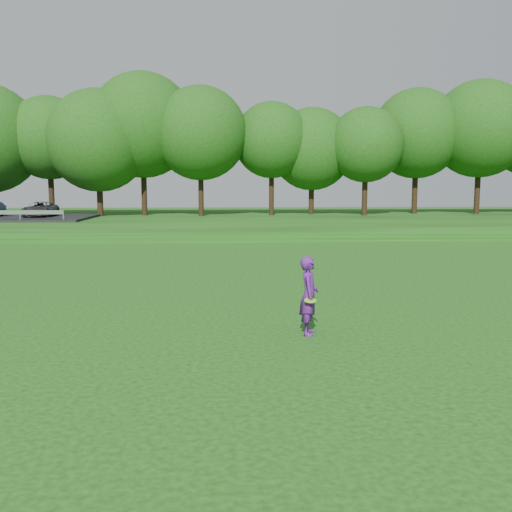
{
  "coord_description": "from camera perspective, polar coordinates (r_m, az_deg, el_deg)",
  "views": [
    {
      "loc": [
        -0.87,
        -13.99,
        3.4
      ],
      "look_at": [
        -0.04,
        2.6,
        1.3
      ],
      "focal_mm": 40.0,
      "sensor_mm": 36.0,
      "label": 1
    }
  ],
  "objects": [
    {
      "name": "ground",
      "position": [
        14.43,
        0.69,
        -6.43
      ],
      "size": [
        140.0,
        140.0,
        0.0
      ],
      "primitive_type": "plane",
      "color": "#16400C",
      "rests_on": "ground"
    },
    {
      "name": "walking_path",
      "position": [
        34.17,
        -1.39,
        1.53
      ],
      "size": [
        130.0,
        1.6,
        0.04
      ],
      "primitive_type": "cube",
      "color": "gray",
      "rests_on": "ground"
    },
    {
      "name": "woman",
      "position": [
        12.97,
        5.32,
        -3.97
      ],
      "size": [
        0.53,
        0.77,
        1.79
      ],
      "color": "#5B1C80",
      "rests_on": "ground"
    },
    {
      "name": "treeline",
      "position": [
        52.21,
        -1.94,
        12.37
      ],
      "size": [
        104.0,
        7.0,
        15.0
      ],
      "primitive_type": null,
      "color": "#1C430F",
      "rests_on": "berm"
    },
    {
      "name": "berm",
      "position": [
        48.1,
        -1.82,
        3.51
      ],
      "size": [
        130.0,
        30.0,
        0.6
      ],
      "primitive_type": "cube",
      "color": "#16400C",
      "rests_on": "ground"
    }
  ]
}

